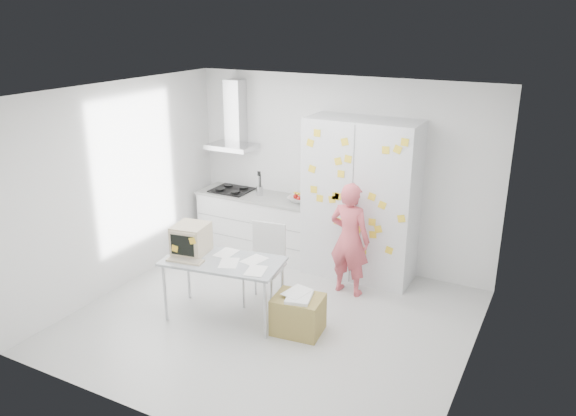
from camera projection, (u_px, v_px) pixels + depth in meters
The scene contains 10 objects.
floor at pixel (272, 321), 6.74m from camera, with size 4.50×4.00×0.02m, color silver.
walls at pixel (299, 197), 6.90m from camera, with size 4.52×4.01×2.70m.
ceiling at pixel (269, 93), 5.85m from camera, with size 4.50×4.00×0.02m, color white.
counter_run at pixel (258, 223), 8.53m from camera, with size 1.84×0.63×1.28m.
range_hood at pixel (235, 122), 8.36m from camera, with size 0.70×0.48×1.01m.
tall_cabinet at pixel (361, 200), 7.58m from camera, with size 1.50×0.68×2.20m.
person at pixel (350, 239), 7.18m from camera, with size 0.55×0.36×1.50m, color #D2515A.
desk at pixel (202, 249), 6.66m from camera, with size 1.48×0.90×1.11m.
chair at pixel (265, 259), 7.01m from camera, with size 0.52×0.52×1.02m.
cardboard_box at pixel (298, 314), 6.43m from camera, with size 0.60×0.50×0.48m.
Camera 1 is at (2.93, -5.15, 3.48)m, focal length 35.00 mm.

